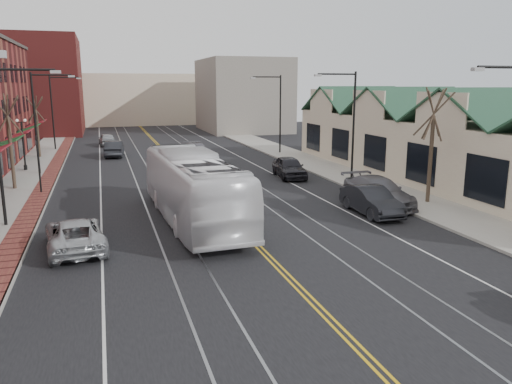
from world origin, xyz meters
TOP-DOWN VIEW (x-y plane):
  - ground at (0.00, 0.00)m, footprint 160.00×160.00m
  - sidewalk_left at (-12.00, 20.00)m, footprint 4.00×120.00m
  - sidewalk_right at (12.00, 20.00)m, footprint 4.00×120.00m
  - building_right at (18.00, 20.00)m, footprint 8.00×36.00m
  - backdrop_left at (-16.00, 70.00)m, footprint 14.00×18.00m
  - backdrop_mid at (0.00, 85.00)m, footprint 22.00×14.00m
  - backdrop_right at (15.00, 65.00)m, footprint 12.00×16.00m
  - streetlight_l_1 at (-11.05, 16.00)m, footprint 3.33×0.25m
  - streetlight_l_2 at (-11.05, 32.00)m, footprint 3.33×0.25m
  - streetlight_l_3 at (-11.05, 48.00)m, footprint 3.33×0.25m
  - streetlight_r_1 at (11.05, 22.00)m, footprint 3.33×0.25m
  - streetlight_r_2 at (11.05, 38.00)m, footprint 3.33×0.25m
  - lamppost_l_3 at (-12.80, 34.00)m, footprint 0.84×0.28m
  - tree_left_near at (-12.50, 26.00)m, footprint 1.78×1.37m
  - tree_left_far at (-12.50, 42.00)m, footprint 1.66×1.28m
  - tree_right_mid at (12.50, 14.00)m, footprint 1.90×1.46m
  - traffic_signal at (-10.60, 24.00)m, footprint 0.18×0.15m
  - transit_bus at (-2.00, 14.30)m, footprint 3.73×13.35m
  - parked_suv at (-7.90, 11.17)m, footprint 2.92×5.39m
  - parked_car_b at (7.88, 12.82)m, footprint 1.74×4.84m
  - parked_car_c at (9.30, 14.48)m, footprint 2.48×5.96m
  - parked_car_d at (7.50, 24.80)m, footprint 2.44×5.05m
  - distant_car_left at (-5.34, 40.93)m, footprint 2.14×5.01m
  - distant_car_right at (2.23, 36.35)m, footprint 2.45×5.67m
  - distant_car_far at (-5.89, 50.76)m, footprint 2.08×4.52m

SIDE VIEW (x-z plane):
  - ground at x=0.00m, z-range 0.00..0.00m
  - sidewalk_left at x=-12.00m, z-range 0.00..0.15m
  - sidewalk_right at x=12.00m, z-range 0.00..0.15m
  - parked_suv at x=-7.90m, z-range 0.00..1.43m
  - distant_car_far at x=-5.89m, z-range 0.00..1.50m
  - parked_car_b at x=7.88m, z-range 0.00..1.59m
  - distant_car_left at x=-5.34m, z-range 0.00..1.61m
  - distant_car_right at x=2.23m, z-range 0.00..1.63m
  - parked_car_d at x=7.50m, z-range 0.00..1.66m
  - parked_car_c at x=9.30m, z-range 0.00..1.72m
  - transit_bus at x=-2.00m, z-range 0.00..3.68m
  - lamppost_l_3 at x=-12.80m, z-range 0.07..4.34m
  - building_right at x=18.00m, z-range 0.00..4.60m
  - traffic_signal at x=-10.60m, z-range 0.45..4.25m
  - tree_left_far at x=-12.50m, z-range 0.26..6.29m
  - tree_left_near at x=-12.50m, z-range 0.27..6.75m
  - tree_right_mid at x=12.50m, z-range 0.28..7.22m
  - backdrop_mid at x=0.00m, z-range 0.00..9.00m
  - streetlight_l_1 at x=-11.05m, z-range 1.03..9.03m
  - streetlight_l_2 at x=-11.05m, z-range 1.03..9.03m
  - streetlight_l_3 at x=-11.05m, z-range 1.03..9.03m
  - streetlight_r_1 at x=11.05m, z-range 1.03..9.03m
  - streetlight_r_2 at x=11.05m, z-range 1.03..9.03m
  - backdrop_right at x=15.00m, z-range 0.00..11.00m
  - backdrop_left at x=-16.00m, z-range 0.00..14.00m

